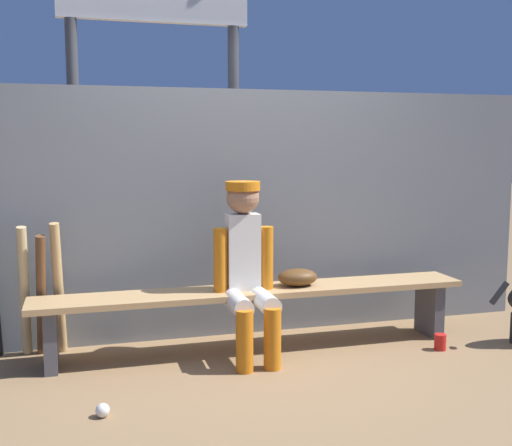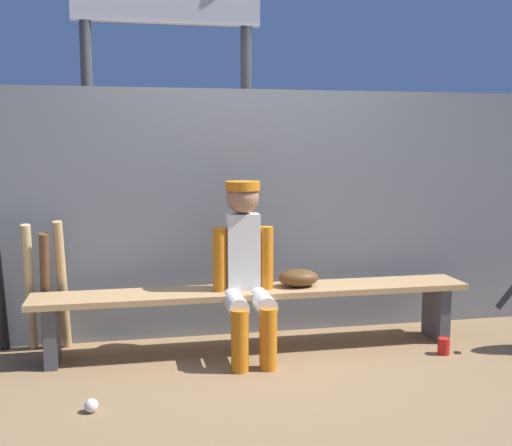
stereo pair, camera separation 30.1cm
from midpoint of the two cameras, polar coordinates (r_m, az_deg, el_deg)
name	(u,v)px [view 2 (the right image)]	position (r m, az deg, el deg)	size (l,w,h in m)	color
ground_plane	(256,350)	(4.43, 1.99, -11.43)	(30.00, 30.00, 0.00)	olive
chainlink_fence	(245,214)	(4.63, 0.82, 0.84)	(4.63, 0.03, 1.80)	slate
dugout_bench	(256,301)	(4.33, 2.01, -7.04)	(2.98, 0.36, 0.43)	tan
player_seated	(246,264)	(4.15, 1.14, -3.71)	(0.41, 0.55, 1.17)	silver
baseball_glove	(299,278)	(4.38, 5.85, -4.98)	(0.28, 0.20, 0.12)	#593819
bat_wood_tan	(62,286)	(4.46, -15.27, -5.49)	(0.06, 0.06, 0.91)	tan
bat_wood_dark	(45,292)	(4.46, -16.68, -6.02)	(0.06, 0.06, 0.84)	brown
bat_wood_natural	(29,288)	(4.49, -18.01, -5.62)	(0.06, 0.06, 0.89)	tan
baseball	(91,405)	(3.54, -12.25, -15.86)	(0.07, 0.07, 0.07)	white
cup_on_ground	(444,346)	(4.55, 18.48, -10.55)	(0.08, 0.08, 0.11)	red
cup_on_bench	(255,280)	(4.32, 1.92, -5.18)	(0.08, 0.08, 0.11)	#1E47AD
scoreboard	(174,16)	(5.80, -5.92, 18.12)	(1.90, 0.27, 3.65)	#3F3F42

